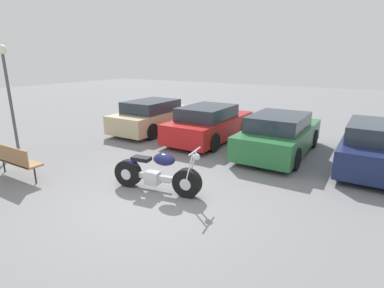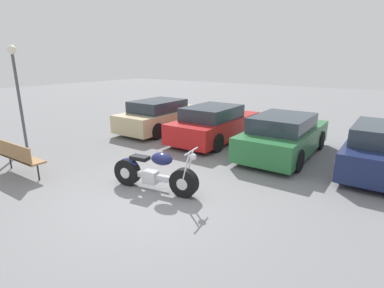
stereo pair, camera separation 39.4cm
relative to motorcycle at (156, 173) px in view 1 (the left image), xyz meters
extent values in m
plane|color=slate|center=(0.26, -0.48, -0.43)|extent=(60.00, 60.00, 0.00)
cylinder|color=black|center=(0.78, 0.12, -0.10)|extent=(0.68, 0.30, 0.65)
cylinder|color=silver|center=(0.78, 0.12, -0.10)|extent=(0.29, 0.26, 0.26)
cylinder|color=black|center=(-0.74, -0.12, -0.10)|extent=(0.68, 0.30, 0.65)
cylinder|color=silver|center=(-0.74, -0.12, -0.10)|extent=(0.29, 0.26, 0.26)
cube|color=silver|center=(0.02, 0.00, -0.09)|extent=(1.18, 0.30, 0.12)
cube|color=silver|center=(-0.09, -0.02, -0.12)|extent=(0.37, 0.29, 0.30)
ellipsoid|color=#191E4C|center=(0.23, 0.03, 0.37)|extent=(0.57, 0.42, 0.29)
cube|color=black|center=(-0.36, -0.06, 0.31)|extent=(0.47, 0.31, 0.09)
ellipsoid|color=#191E4C|center=(-0.69, -0.12, 0.14)|extent=(0.51, 0.27, 0.20)
cylinder|color=silver|center=(0.88, 0.05, 0.27)|extent=(0.22, 0.07, 0.76)
cylinder|color=silver|center=(0.85, 0.23, 0.27)|extent=(0.22, 0.07, 0.76)
cylinder|color=silver|center=(0.95, 0.15, 0.65)|extent=(0.13, 0.62, 0.03)
sphere|color=silver|center=(0.99, 0.16, 0.53)|extent=(0.15, 0.15, 0.15)
cylinder|color=silver|center=(-0.32, 0.09, -0.22)|extent=(1.17, 0.27, 0.08)
cube|color=#C6B284|center=(-3.82, 4.78, 0.08)|extent=(1.75, 4.12, 0.70)
cube|color=#28333D|center=(-3.82, 4.53, 0.65)|extent=(1.54, 2.14, 0.45)
cylinder|color=black|center=(-4.63, 6.06, -0.12)|extent=(0.20, 0.63, 0.63)
cylinder|color=black|center=(-3.00, 6.06, -0.12)|extent=(0.20, 0.63, 0.63)
cylinder|color=black|center=(-4.63, 3.50, -0.12)|extent=(0.20, 0.63, 0.63)
cylinder|color=black|center=(-3.00, 3.50, -0.12)|extent=(0.20, 0.63, 0.63)
cube|color=red|center=(-1.12, 4.68, 0.08)|extent=(1.75, 4.12, 0.70)
cube|color=#28333D|center=(-1.12, 4.43, 0.65)|extent=(1.54, 2.14, 0.45)
cylinder|color=black|center=(-1.94, 5.96, -0.12)|extent=(0.20, 0.63, 0.63)
cylinder|color=black|center=(-0.31, 5.96, -0.12)|extent=(0.20, 0.63, 0.63)
cylinder|color=black|center=(-1.94, 3.40, -0.12)|extent=(0.20, 0.63, 0.63)
cylinder|color=black|center=(-0.31, 3.40, -0.12)|extent=(0.20, 0.63, 0.63)
cube|color=#286B38|center=(1.57, 4.39, 0.08)|extent=(1.75, 4.12, 0.70)
cube|color=#28333D|center=(1.57, 4.15, 0.65)|extent=(1.54, 2.14, 0.45)
cylinder|color=black|center=(0.76, 5.67, -0.12)|extent=(0.20, 0.63, 0.63)
cylinder|color=black|center=(2.39, 5.67, -0.12)|extent=(0.20, 0.63, 0.63)
cylinder|color=black|center=(0.76, 3.12, -0.12)|extent=(0.20, 0.63, 0.63)
cylinder|color=black|center=(2.39, 3.12, -0.12)|extent=(0.20, 0.63, 0.63)
cube|color=#19234C|center=(4.27, 4.53, 0.08)|extent=(1.75, 4.12, 0.70)
cube|color=#28333D|center=(4.27, 4.29, 0.65)|extent=(1.54, 2.14, 0.45)
cylinder|color=black|center=(3.46, 5.81, -0.12)|extent=(0.20, 0.63, 0.63)
cylinder|color=black|center=(3.46, 3.26, -0.12)|extent=(0.20, 0.63, 0.63)
cube|color=#997047|center=(-3.52, -1.23, 0.02)|extent=(1.66, 0.41, 0.05)
cube|color=#997047|center=(-3.52, -1.41, 0.24)|extent=(1.66, 0.05, 0.44)
cylinder|color=black|center=(-4.25, -1.22, -0.21)|extent=(0.04, 0.04, 0.45)
cylinder|color=black|center=(-2.79, -1.23, -0.21)|extent=(0.04, 0.04, 0.45)
cylinder|color=#4C4C51|center=(-5.81, 0.01, 1.13)|extent=(0.09, 0.09, 3.13)
sphere|color=white|center=(-5.81, 0.01, 2.80)|extent=(0.29, 0.29, 0.29)
camera|label=1|loc=(4.09, -5.01, 2.54)|focal=28.00mm
camera|label=2|loc=(4.42, -4.79, 2.54)|focal=28.00mm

